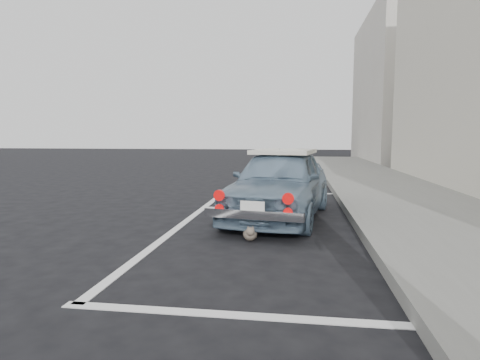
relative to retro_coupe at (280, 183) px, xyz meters
name	(u,v)px	position (x,y,z in m)	size (l,w,h in m)	color
ground	(196,289)	(-0.63, -3.42, -0.61)	(80.00, 80.00, 0.00)	black
sidewalk	(472,239)	(2.57, -1.42, -0.54)	(2.80, 40.00, 0.15)	slate
building_far	(398,89)	(5.72, 16.58, 3.39)	(3.50, 10.00, 8.00)	beige
pline_rear	(241,315)	(-0.13, -3.92, -0.61)	(3.00, 0.12, 0.01)	silver
pline_front	(280,193)	(-0.13, 3.08, -0.61)	(3.00, 0.12, 0.01)	silver
pline_side	(188,220)	(-1.53, -0.42, -0.61)	(0.12, 7.00, 0.01)	silver
retro_coupe	(280,183)	(0.00, 0.00, 0.00)	(1.98, 3.74, 1.21)	slate
cat	(250,233)	(-0.33, -1.62, -0.51)	(0.24, 0.44, 0.23)	#706055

